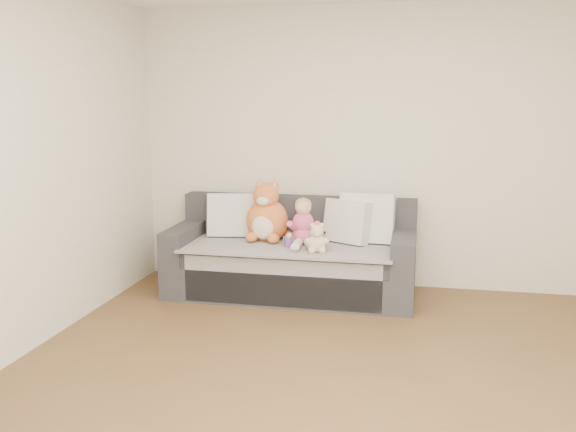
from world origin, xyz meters
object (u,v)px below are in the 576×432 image
(sofa, at_px, (292,260))
(toddler, at_px, (303,225))
(sippy_cup, at_px, (289,239))
(plush_cat, at_px, (267,217))
(teddy_bear, at_px, (317,240))

(sofa, distance_m, toddler, 0.37)
(sofa, distance_m, sippy_cup, 0.30)
(sofa, relative_size, toddler, 5.06)
(sofa, relative_size, plush_cat, 3.70)
(toddler, bearing_deg, plush_cat, 148.64)
(toddler, distance_m, plush_cat, 0.39)
(sofa, height_order, plush_cat, plush_cat)
(plush_cat, distance_m, sippy_cup, 0.38)
(toddler, distance_m, sippy_cup, 0.19)
(toddler, xyz_separation_m, teddy_bear, (0.16, -0.25, -0.07))
(teddy_bear, bearing_deg, plush_cat, 131.11)
(sofa, xyz_separation_m, sippy_cup, (0.01, -0.19, 0.23))
(teddy_bear, bearing_deg, sippy_cup, 139.45)
(toddler, height_order, sippy_cup, toddler)
(sofa, xyz_separation_m, toddler, (0.11, -0.08, 0.34))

